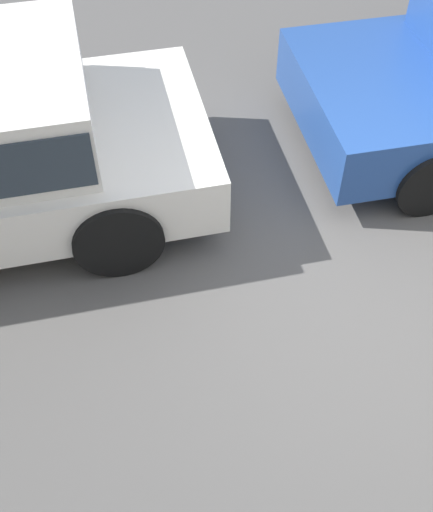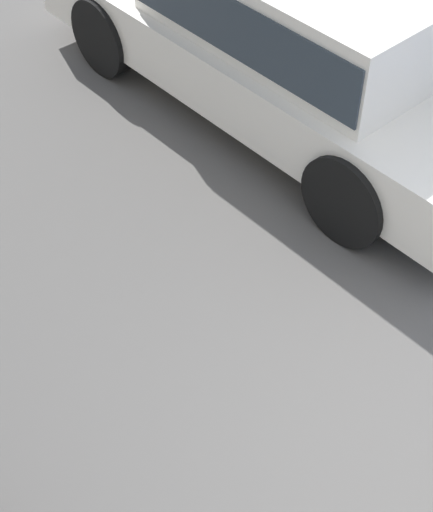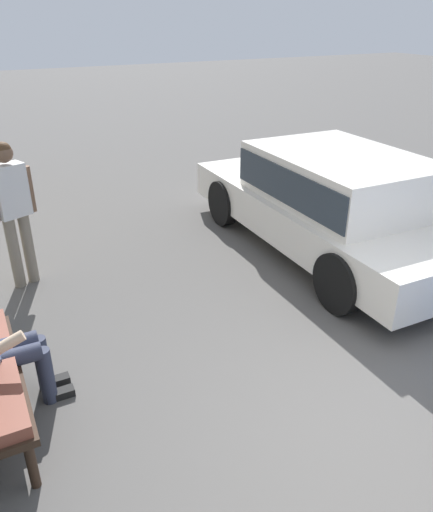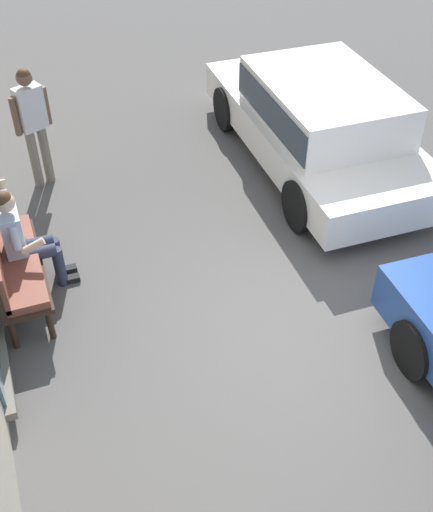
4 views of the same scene
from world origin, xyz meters
TOP-DOWN VIEW (x-y plane):
  - ground_plane at (0.00, 0.00)m, footprint 60.00×60.00m
  - bench at (1.69, 2.90)m, footprint 1.66×0.55m
  - person_on_phone at (1.86, 2.67)m, footprint 0.73×0.74m
  - parked_car_mid at (3.07, -1.65)m, footprint 4.53×2.04m
  - pedestrian_standing at (3.99, 2.21)m, footprint 0.32×0.52m

SIDE VIEW (x-z plane):
  - ground_plane at x=0.00m, z-range 0.00..0.00m
  - bench at x=1.69m, z-range 0.08..1.11m
  - person_on_phone at x=1.86m, z-range 0.04..1.40m
  - parked_car_mid at x=3.07m, z-range 0.08..1.45m
  - pedestrian_standing at x=3.99m, z-range 0.16..1.89m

